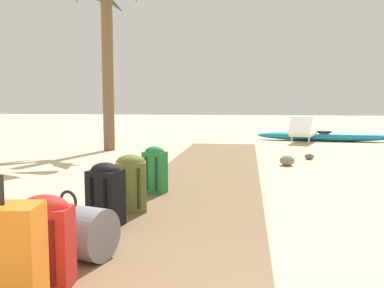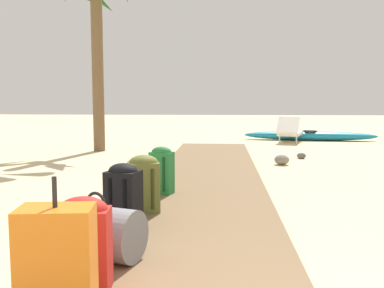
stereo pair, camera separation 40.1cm
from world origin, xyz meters
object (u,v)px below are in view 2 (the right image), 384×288
kayak (310,136)px  backpack_green (162,169)px  backpack_olive (144,182)px  suitcase_orange (57,271)px  palm_tree_far_left (97,3)px  backpack_red (84,241)px  backpack_black (123,194)px  lounge_chair (290,131)px  duffel_bag_grey (97,232)px

kayak → backpack_green: bearing=-113.1°
backpack_olive → suitcase_orange: bearing=-89.7°
palm_tree_far_left → kayak: 7.35m
backpack_red → palm_tree_far_left: size_ratio=0.13×
backpack_green → backpack_black: 1.44m
palm_tree_far_left → lounge_chair: palm_tree_far_left is taller
backpack_black → lounge_chair: bearing=71.9°
backpack_olive → backpack_red: bearing=-90.6°
backpack_green → backpack_olive: backpack_olive is taller
backpack_red → kayak: bearing=71.9°
backpack_black → suitcase_orange: size_ratio=0.74×
palm_tree_far_left → kayak: (5.71, 3.13, -3.40)m
palm_tree_far_left → duffel_bag_grey: bearing=-73.8°
backpack_green → duffel_bag_grey: bearing=-94.4°
kayak → palm_tree_far_left: bearing=-151.3°
backpack_green → backpack_black: backpack_black is taller
backpack_green → lounge_chair: (2.75, 7.42, -0.06)m
backpack_red → palm_tree_far_left: 8.60m
backpack_red → suitcase_orange: (0.03, -0.50, 0.02)m
backpack_black → duffel_bag_grey: backpack_black is taller
backpack_black → lounge_chair: lounge_chair is taller
backpack_red → lounge_chair: lounge_chair is taller
backpack_olive → backpack_black: bearing=-98.1°
duffel_bag_grey → lounge_chair: size_ratio=0.45×
backpack_green → suitcase_orange: suitcase_orange is taller
backpack_green → backpack_olive: 0.87m
palm_tree_far_left → kayak: size_ratio=1.10×
backpack_red → palm_tree_far_left: bearing=105.7°
backpack_green → lounge_chair: size_ratio=0.36×
backpack_red → lounge_chair: size_ratio=0.36×
duffel_bag_grey → suitcase_orange: size_ratio=0.94×
backpack_red → backpack_olive: (0.02, 1.86, 0.01)m
lounge_chair → backpack_red: bearing=-105.6°
backpack_black → suitcase_orange: (0.09, -1.79, 0.01)m
backpack_green → backpack_olive: (-0.06, -0.86, 0.00)m
backpack_red → suitcase_orange: bearing=-86.3°
kayak → lounge_chair: bearing=-135.9°
backpack_green → palm_tree_far_left: 6.31m
lounge_chair → palm_tree_far_left: bearing=-154.0°
palm_tree_far_left → backpack_black: bearing=-71.8°
backpack_green → backpack_red: (-0.08, -2.73, -0.00)m
backpack_black → backpack_red: (0.06, -1.29, -0.00)m
backpack_olive → lounge_chair: lounge_chair is taller
backpack_black → backpack_red: bearing=-87.2°
backpack_green → lounge_chair: 7.91m
backpack_black → palm_tree_far_left: bearing=108.2°
backpack_green → backpack_red: bearing=-91.8°
backpack_black → backpack_red: 1.29m
palm_tree_far_left → backpack_green: bearing=-65.6°
suitcase_orange → backpack_red: bearing=93.7°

